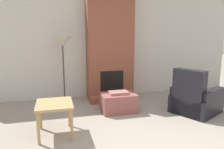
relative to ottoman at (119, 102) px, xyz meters
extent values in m
cube|color=beige|center=(0.08, 1.31, 1.10)|extent=(7.08, 0.06, 2.60)
cube|color=brown|center=(0.08, 1.05, 1.10)|extent=(1.13, 0.45, 2.60)
cube|color=brown|center=(0.08, 0.69, -0.13)|extent=(1.13, 0.28, 0.15)
cube|color=black|center=(0.08, 0.82, 0.23)|extent=(0.57, 0.02, 0.57)
cube|color=#8C4C47|center=(0.00, 0.00, -0.01)|extent=(0.71, 0.50, 0.38)
cube|color=#A56660|center=(0.00, 0.00, 0.21)|extent=(0.39, 0.28, 0.05)
cube|color=black|center=(1.54, -0.45, -0.02)|extent=(1.13, 1.09, 0.36)
cube|color=black|center=(1.24, -0.61, 0.27)|extent=(0.46, 0.64, 0.93)
cube|color=black|center=(1.68, -0.73, 0.07)|extent=(0.77, 0.50, 0.54)
cube|color=black|center=(1.40, -0.18, 0.07)|extent=(0.77, 0.50, 0.54)
cube|color=tan|center=(-1.29, -0.77, 0.32)|extent=(0.56, 0.63, 0.04)
cylinder|color=tan|center=(-1.53, -1.05, 0.05)|extent=(0.04, 0.04, 0.49)
cylinder|color=tan|center=(-1.05, -1.05, 0.05)|extent=(0.04, 0.04, 0.49)
cylinder|color=tan|center=(-1.53, -0.50, 0.05)|extent=(0.04, 0.04, 0.49)
cylinder|color=tan|center=(-1.05, -0.50, 0.05)|extent=(0.04, 0.04, 0.49)
cylinder|color=#333333|center=(-1.06, 0.88, -0.19)|extent=(0.22, 0.22, 0.02)
cylinder|color=#333333|center=(-1.06, 0.88, 0.48)|extent=(0.03, 0.03, 1.32)
cone|color=beige|center=(-1.06, 0.88, 1.25)|extent=(0.43, 0.43, 0.21)
camera|label=1|loc=(-1.25, -4.19, 1.41)|focal=35.00mm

